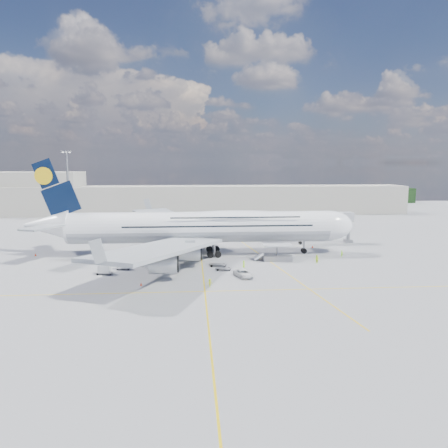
{
  "coord_description": "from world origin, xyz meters",
  "views": [
    {
      "loc": [
        -2.05,
        -92.44,
        21.85
      ],
      "look_at": [
        5.37,
        8.0,
        7.69
      ],
      "focal_mm": 35.0,
      "sensor_mm": 36.0,
      "label": 1
    }
  ],
  "objects": [
    {
      "name": "dolly_back",
      "position": [
        -19.17,
        1.46,
        1.15
      ],
      "size": [
        3.65,
        2.36,
        2.14
      ],
      "rotation": [
        0.0,
        0.0,
        0.17
      ],
      "color": "gray",
      "rests_on": "ground"
    },
    {
      "name": "dolly_row_b",
      "position": [
        -19.38,
        -7.07,
        1.07
      ],
      "size": [
        3.33,
        2.03,
        2.0
      ],
      "rotation": [
        0.0,
        0.0,
        -0.11
      ],
      "color": "gray",
      "rests_on": "ground"
    },
    {
      "name": "crew_van",
      "position": [
        8.69,
        -3.35,
        0.75
      ],
      "size": [
        0.62,
        0.81,
        1.49
      ],
      "primitive_type": "imported",
      "rotation": [
        0.0,
        0.0,
        1.79
      ],
      "color": "#A6FD1A",
      "rests_on": "ground"
    },
    {
      "name": "crew_tug",
      "position": [
        0.96,
        -17.52,
        0.77
      ],
      "size": [
        1.07,
        0.72,
        1.54
      ],
      "primitive_type": "imported",
      "rotation": [
        0.0,
        0.0,
        0.15
      ],
      "color": "#D8EC18",
      "rests_on": "ground"
    },
    {
      "name": "baggage_tug",
      "position": [
        -6.54,
        -0.24,
        0.68
      ],
      "size": [
        2.68,
        1.71,
        1.55
      ],
      "rotation": [
        0.0,
        0.0,
        0.24
      ],
      "color": "white",
      "rests_on": "ground"
    },
    {
      "name": "ground",
      "position": [
        0.0,
        0.0,
        0.0
      ],
      "size": [
        300.0,
        300.0,
        0.0
      ],
      "primitive_type": "plane",
      "color": "gray",
      "rests_on": "ground"
    },
    {
      "name": "service_van",
      "position": [
        7.69,
        -11.21,
        0.71
      ],
      "size": [
        3.94,
        5.64,
        1.43
      ],
      "primitive_type": "imported",
      "rotation": [
        0.0,
        0.0,
        0.34
      ],
      "color": "silver",
      "rests_on": "ground"
    },
    {
      "name": "light_mast",
      "position": [
        -40.0,
        45.0,
        13.21
      ],
      "size": [
        3.0,
        0.7,
        25.5
      ],
      "color": "gray",
      "rests_on": "ground"
    },
    {
      "name": "airliner",
      "position": [
        0.26,
        10.0,
        6.87
      ],
      "size": [
        77.26,
        79.15,
        23.71
      ],
      "color": "white",
      "rests_on": "ground"
    },
    {
      "name": "crew_nose",
      "position": [
        32.81,
        5.2,
        0.8
      ],
      "size": [
        0.7,
        0.63,
        1.6
      ],
      "primitive_type": "imported",
      "rotation": [
        0.0,
        0.0,
        0.53
      ],
      "color": "#A0FF1A",
      "rests_on": "ground"
    },
    {
      "name": "dolly_row_a",
      "position": [
        -16.34,
        -3.21,
        0.94
      ],
      "size": [
        2.85,
        1.62,
        1.75
      ],
      "rotation": [
        0.0,
        0.0,
        0.05
      ],
      "color": "gray",
      "rests_on": "ground"
    },
    {
      "name": "taxi_line_cross",
      "position": [
        0.0,
        -20.0,
        0.01
      ],
      "size": [
        120.0,
        0.25,
        0.01
      ],
      "primitive_type": "cube",
      "color": "yellow",
      "rests_on": "ground"
    },
    {
      "name": "crew_loader",
      "position": [
        25.02,
        -1.02,
        0.97
      ],
      "size": [
        1.1,
        1.19,
        1.95
      ],
      "primitive_type": "imported",
      "rotation": [
        0.0,
        0.0,
        -1.07
      ],
      "color": "#D3FF1A",
      "rests_on": "ground"
    },
    {
      "name": "taxi_line_diag",
      "position": [
        14.0,
        10.0,
        0.01
      ],
      "size": [
        14.16,
        99.06,
        0.01
      ],
      "primitive_type": "cube",
      "rotation": [
        0.0,
        0.0,
        0.14
      ],
      "color": "yellow",
      "rests_on": "ground"
    },
    {
      "name": "terminal",
      "position": [
        0.0,
        95.0,
        6.0
      ],
      "size": [
        180.0,
        16.0,
        12.0
      ],
      "primitive_type": "cube",
      "color": "#B2AD9E",
      "rests_on": "ground"
    },
    {
      "name": "cone_wing_right_inner",
      "position": [
        -10.24,
        -2.78,
        0.3
      ],
      "size": [
        0.48,
        0.48,
        0.61
      ],
      "color": "#F1390C",
      "rests_on": "ground"
    },
    {
      "name": "jet_bridge",
      "position": [
        29.81,
        20.94,
        6.85
      ],
      "size": [
        18.8,
        12.1,
        8.5
      ],
      "color": "#B7B7BC",
      "rests_on": "ground"
    },
    {
      "name": "hangar",
      "position": [
        -70.0,
        100.0,
        9.0
      ],
      "size": [
        40.0,
        22.0,
        18.0
      ],
      "primitive_type": "cube",
      "color": "#B2AD9E",
      "rests_on": "ground"
    },
    {
      "name": "crew_wing",
      "position": [
        -7.96,
        1.33,
        0.75
      ],
      "size": [
        0.56,
        0.94,
        1.5
      ],
      "primitive_type": "imported",
      "rotation": [
        0.0,
        0.0,
        1.33
      ],
      "color": "#A6FF1A",
      "rests_on": "ground"
    },
    {
      "name": "cone_wing_left_outer",
      "position": [
        -11.28,
        28.79,
        0.29
      ],
      "size": [
        0.47,
        0.47,
        0.6
      ],
      "color": "#F1390C",
      "rests_on": "ground"
    },
    {
      "name": "taxi_line_main",
      "position": [
        0.0,
        0.0,
        0.01
      ],
      "size": [
        0.25,
        220.0,
        0.01
      ],
      "primitive_type": "cube",
      "color": "yellow",
      "rests_on": "ground"
    },
    {
      "name": "cone_wing_left_inner",
      "position": [
        -9.83,
        21.28,
        0.26
      ],
      "size": [
        0.42,
        0.42,
        0.53
      ],
      "color": "#F1390C",
      "rests_on": "ground"
    },
    {
      "name": "dolly_nose_near",
      "position": [
        3.31,
        -1.9,
        0.39
      ],
      "size": [
        3.89,
        3.08,
        0.5
      ],
      "rotation": [
        0.0,
        0.0,
        -0.42
      ],
      "color": "gray",
      "rests_on": "ground"
    },
    {
      "name": "cone_wing_right_outer",
      "position": [
        -11.31,
        -15.56,
        0.27
      ],
      "size": [
        0.44,
        0.44,
        0.56
      ],
      "color": "#F1390C",
      "rests_on": "ground"
    },
    {
      "name": "tree_line",
      "position": [
        40.0,
        140.0,
        4.0
      ],
      "size": [
        160.0,
        6.0,
        8.0
      ],
      "primitive_type": "cube",
      "color": "#193814",
      "rests_on": "ground"
    },
    {
      "name": "dolly_nose_far",
      "position": [
        4.24,
        -5.39,
        0.34
      ],
      "size": [
        3.4,
        2.77,
        0.44
      ],
      "rotation": [
        0.0,
        0.0,
        -0.46
      ],
      "color": "gray",
      "rests_on": "ground"
    },
    {
      "name": "cone_nose",
      "position": [
        29.06,
        16.74,
        0.28
      ],
      "size": [
        0.46,
        0.46,
        0.59
      ],
      "color": "#F1390C",
      "rests_on": "ground"
    },
    {
      "name": "cargo_loader",
      "position": [
        16.82,
        2.89,
        1.25
      ],
      "size": [
        8.53,
        3.2,
        3.67
      ],
      "color": "silver",
      "rests_on": "ground"
    },
    {
      "name": "cone_tail",
      "position": [
        -39.13,
        11.74,
        0.31
      ],
      "size": [
        0.5,
        0.5,
        0.64
      ],
      "color": "#F1390C",
      "rests_on": "ground"
    },
    {
      "name": "dolly_row_c",
      "position": [
        -14.28,
        0.16,
        1.16
      ],
      "size": [
        3.85,
        3.03,
        2.16
      ],
      "rotation": [
        0.0,
        0.0,
        -0.41
      ],
      "color": "gray",
      "rests_on": "ground"
    },
    {
      "name": "catering_truck_outer",
      "position": [
        -15.71,
        47.3,
        1.64
      ],
      "size": [
        6.07,
        2.72,
        3.53
      ],
      "rotation": [
        0.0,
        0.0,
        0.11
      ],
      "color": "gray",
      "rests_on": "ground"
    },
    {
      "name": "catering_truck_inner",
      "position": [
        -11.96,
        20.31,
        1.66
      ],
      "size": [
        6.11,
        2.89,
        3.52
      ],
      "rotation": [
        0.0,
        0.0,
        -0.14
      ],
      "color": "gray",
      "rests_on": "ground"
    }
  ]
}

